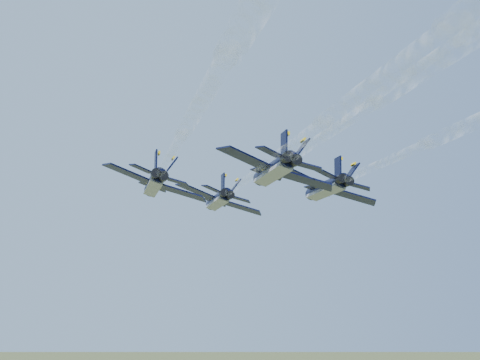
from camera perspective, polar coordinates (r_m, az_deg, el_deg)
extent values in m
cylinder|color=black|center=(101.98, -1.67, -1.52)|extent=(2.36, 12.78, 2.07)
cone|color=black|center=(109.45, -2.33, -1.97)|extent=(2.12, 2.54, 2.07)
ellipsoid|color=black|center=(105.26, -1.87, -1.45)|extent=(1.20, 2.33, 1.05)
cube|color=gray|center=(101.88, -1.79, -1.85)|extent=(1.76, 11.46, 0.87)
cube|color=black|center=(100.87, -3.35, -0.90)|extent=(5.99, 4.47, 1.94)
cube|color=yellow|center=(102.49, -3.46, -0.96)|extent=(5.07, 1.81, 1.92)
cube|color=black|center=(101.65, 0.10, -2.15)|extent=(6.05, 4.66, 1.94)
cube|color=yellow|center=(103.25, -0.06, -2.19)|extent=(5.01, 2.03, 1.92)
cube|color=black|center=(95.79, -2.21, -0.71)|extent=(2.80, 2.29, 0.92)
cube|color=black|center=(96.30, 0.04, -1.53)|extent=(2.82, 2.36, 0.92)
cube|color=black|center=(96.82, -1.35, -0.26)|extent=(0.23, 2.12, 2.50)
cube|color=black|center=(97.02, -0.45, -0.59)|extent=(1.66, 2.15, 2.10)
cylinder|color=black|center=(95.30, -1.27, -1.04)|extent=(1.36, 1.18, 1.34)
cylinder|color=black|center=(95.41, -0.79, -1.21)|extent=(1.36, 1.18, 1.34)
cylinder|color=black|center=(85.72, -6.63, -0.23)|extent=(2.36, 12.78, 2.07)
cone|color=black|center=(93.25, -7.00, -0.85)|extent=(2.12, 2.54, 2.07)
ellipsoid|color=black|center=(89.02, -6.68, -0.19)|extent=(1.20, 2.33, 1.05)
cube|color=gray|center=(85.62, -6.77, -0.62)|extent=(1.76, 11.46, 0.87)
cube|color=black|center=(84.91, -8.68, 0.53)|extent=(5.99, 4.47, 1.94)
cube|color=yellow|center=(86.54, -8.71, 0.43)|extent=(5.07, 1.81, 1.92)
cube|color=black|center=(85.10, -4.54, -0.97)|extent=(6.05, 4.66, 1.94)
cube|color=yellow|center=(86.72, -4.65, -1.04)|extent=(5.01, 2.03, 1.92)
cube|color=black|center=(79.68, -7.65, 0.84)|extent=(2.80, 2.29, 0.92)
cube|color=black|center=(79.80, -4.93, -0.14)|extent=(2.82, 2.36, 0.92)
cube|color=black|center=(80.59, -6.56, 1.37)|extent=(0.23, 2.12, 2.50)
cube|color=black|center=(80.64, -5.47, 0.97)|extent=(1.66, 2.15, 2.10)
cylinder|color=black|center=(79.03, -6.56, 0.46)|extent=(1.36, 1.18, 1.34)
cylinder|color=black|center=(79.05, -5.97, 0.25)|extent=(1.36, 1.18, 1.34)
cylinder|color=black|center=(89.74, 6.73, -0.58)|extent=(2.36, 12.78, 2.07)
cone|color=black|center=(96.96, 5.36, -1.15)|extent=(2.12, 2.54, 2.07)
ellipsoid|color=black|center=(92.95, 6.21, -0.53)|extent=(1.20, 2.33, 1.05)
cube|color=gray|center=(89.61, 6.61, -0.95)|extent=(1.76, 11.46, 0.87)
cube|color=black|center=(88.24, 4.94, 0.14)|extent=(5.99, 4.47, 1.94)
cube|color=yellow|center=(89.82, 4.67, 0.05)|extent=(5.07, 1.81, 1.92)
cube|color=black|center=(89.87, 8.75, -1.28)|extent=(6.05, 4.66, 1.94)
cube|color=yellow|center=(91.42, 8.42, -1.34)|extent=(5.01, 2.03, 1.92)
cube|color=black|center=(83.52, 6.74, 0.42)|extent=(2.80, 2.29, 0.92)
cube|color=black|center=(84.59, 9.22, -0.52)|extent=(2.82, 2.36, 0.92)
cube|color=black|center=(84.77, 7.60, 0.92)|extent=(0.23, 2.12, 2.50)
cube|color=black|center=(85.20, 8.59, 0.54)|extent=(1.66, 2.15, 2.10)
cylinder|color=black|center=(83.27, 7.85, 0.05)|extent=(1.36, 1.18, 1.34)
cylinder|color=black|center=(83.50, 8.39, -0.15)|extent=(1.36, 1.18, 1.34)
cylinder|color=black|center=(75.08, 2.67, 0.83)|extent=(2.36, 12.78, 2.07)
cone|color=black|center=(82.41, 1.42, 0.03)|extent=(2.12, 2.54, 2.07)
ellipsoid|color=black|center=(78.33, 2.22, 0.83)|extent=(1.20, 2.33, 1.05)
cube|color=gray|center=(74.94, 2.53, 0.39)|extent=(1.76, 11.46, 0.87)
cube|color=black|center=(73.81, 0.45, 1.72)|extent=(5.99, 4.47, 1.94)
cube|color=yellow|center=(75.41, 0.22, 1.58)|extent=(5.07, 1.81, 1.92)
cube|color=black|center=(74.96, 5.09, -0.01)|extent=(6.05, 4.66, 1.94)
cube|color=yellow|center=(76.53, 4.77, -0.11)|extent=(5.01, 2.03, 1.92)
cube|color=black|center=(68.91, 2.32, 2.17)|extent=(2.80, 2.29, 0.92)
cube|color=black|center=(69.67, 5.39, 1.01)|extent=(2.82, 2.36, 0.92)
cube|color=black|center=(70.09, 3.44, 2.74)|extent=(0.23, 2.12, 2.50)
cube|color=black|center=(70.39, 4.66, 2.28)|extent=(1.66, 2.15, 2.10)
cylinder|color=black|center=(68.52, 3.65, 1.73)|extent=(1.36, 1.18, 1.34)
cylinder|color=black|center=(68.68, 4.31, 1.48)|extent=(1.36, 1.18, 1.34)
cylinder|color=white|center=(85.11, 0.23, -0.23)|extent=(1.59, 21.88, 1.09)
cylinder|color=white|center=(65.25, 3.78, 2.18)|extent=(2.01, 21.89, 1.51)
cylinder|color=white|center=(46.08, 10.39, 6.62)|extent=(2.49, 21.90, 1.99)
cylinder|color=white|center=(68.70, -5.50, 1.69)|extent=(1.59, 21.88, 1.09)
cylinder|color=white|center=(48.62, -3.10, 5.72)|extent=(2.01, 21.89, 1.51)
cylinder|color=white|center=(73.66, 10.83, 1.14)|extent=(1.59, 21.88, 1.09)
cylinder|color=white|center=(58.69, 6.68, 3.37)|extent=(1.59, 21.88, 1.09)
cylinder|color=white|center=(40.14, 15.77, 9.00)|extent=(2.01, 21.89, 1.51)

